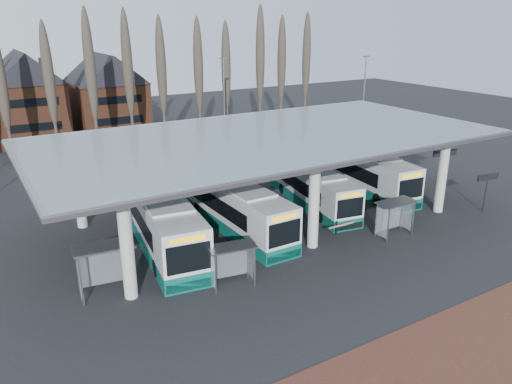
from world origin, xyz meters
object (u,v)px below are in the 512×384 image
bus_2 (312,187)px  shelter_2 (394,210)px  shelter_0 (104,258)px  bus_0 (160,220)px  bus_1 (234,206)px  bus_3 (360,171)px  shelter_1 (231,256)px

bus_2 → shelter_2: bearing=-72.5°
shelter_2 → shelter_0: bearing=172.7°
bus_0 → bus_2: size_ratio=1.18×
bus_0 → shelter_2: 15.49m
bus_0 → bus_1: bearing=6.8°
shelter_0 → bus_0: bearing=49.3°
bus_3 → shelter_1: bus_3 is taller
bus_0 → bus_3: bus_0 is taller
bus_1 → shelter_1: 7.96m
bus_2 → shelter_1: bus_2 is taller
bus_1 → bus_2: size_ratio=1.08×
bus_3 → shelter_0: 24.28m
bus_1 → shelter_1: (-3.96, -6.90, 0.15)m
bus_0 → bus_2: 12.83m
bus_2 → shelter_2: 7.72m
bus_2 → shelter_2: bus_2 is taller
bus_0 → shelter_2: bearing=-18.5°
bus_3 → bus_1: bearing=-166.3°
bus_1 → bus_0: bearing=178.4°
bus_0 → bus_3: bearing=13.1°
shelter_1 → bus_0: bearing=110.6°
bus_3 → shelter_2: bus_3 is taller
bus_0 → shelter_1: bus_0 is taller
bus_2 → shelter_1: 13.80m
bus_1 → bus_3: bearing=7.4°
bus_0 → bus_3: (18.74, 1.78, -0.10)m
bus_1 → bus_3: (13.37, 1.87, 0.02)m
bus_0 → shelter_1: bearing=-70.9°
bus_0 → shelter_2: (13.90, -6.84, 0.12)m
shelter_0 → shelter_2: bearing=-0.9°
bus_1 → bus_2: (7.43, 0.89, -0.15)m
shelter_0 → bus_3: bearing=21.3°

